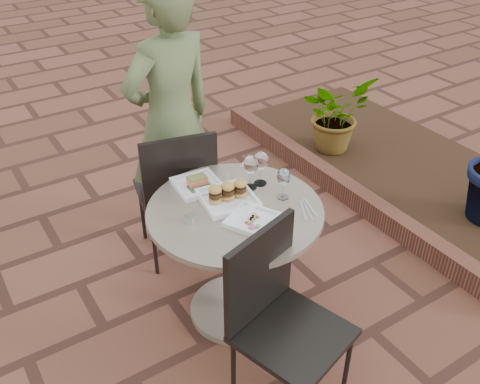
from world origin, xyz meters
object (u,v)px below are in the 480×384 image
diner (171,121)px  plate_salmon (198,184)px  cafe_table (235,246)px  plate_tuna (252,220)px  chair_near (277,309)px  plate_sliders (228,195)px  chair_far (177,187)px

diner → plate_salmon: (-0.12, -0.54, -0.12)m
plate_salmon → cafe_table: bearing=-77.4°
plate_salmon → plate_tuna: bearing=-80.2°
chair_near → plate_tuna: 0.46m
chair_near → plate_sliders: bearing=62.3°
chair_near → plate_sliders: chair_near is taller
cafe_table → chair_far: bearing=93.5°
diner → plate_sliders: 0.75m
diner → plate_sliders: diner is taller
chair_near → plate_salmon: chair_near is taller
plate_sliders → chair_near: bearing=-101.2°
cafe_table → diner: (0.06, 0.82, 0.38)m
chair_far → diner: bearing=-100.3°
plate_tuna → chair_far: bearing=93.6°
chair_far → chair_near: bearing=98.6°
cafe_table → plate_tuna: plate_tuna is taller
diner → chair_near: bearing=72.9°
diner → plate_tuna: diner is taller
chair_near → plate_tuna: size_ratio=3.16×
cafe_table → chair_far: chair_far is taller
diner → plate_salmon: 0.57m
plate_salmon → chair_far: bearing=85.4°
plate_salmon → plate_sliders: size_ratio=0.82×
cafe_table → plate_salmon: 0.39m
diner → plate_salmon: size_ratio=6.84×
chair_far → plate_sliders: 0.56m
chair_far → plate_salmon: chair_far is taller
cafe_table → plate_sliders: plate_sliders is taller
plate_tuna → plate_salmon: bearing=99.8°
chair_far → plate_sliders: chair_far is taller
cafe_table → chair_far: (-0.04, 0.59, 0.07)m
plate_tuna → chair_near: bearing=-107.8°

